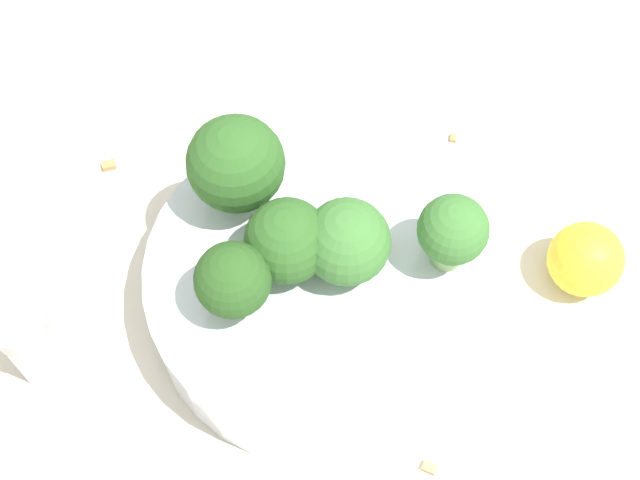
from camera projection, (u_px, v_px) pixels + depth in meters
The scene contains 13 objects.
ground_plane at pixel (320, 304), 0.57m from camera, with size 3.00×3.00×0.00m, color beige.
bowl at pixel (320, 287), 0.55m from camera, with size 0.21×0.21×0.05m, color silver.
broccoli_floret_0 at pixel (452, 232), 0.50m from camera, with size 0.04×0.04×0.05m.
broccoli_floret_1 at pixel (347, 242), 0.51m from camera, with size 0.05×0.05×0.05m.
broccoli_floret_2 at pixel (241, 160), 0.52m from camera, with size 0.06×0.06×0.07m.
broccoli_floret_3 at pixel (287, 242), 0.51m from camera, with size 0.05×0.05×0.05m.
broccoli_floret_4 at pixel (233, 281), 0.49m from camera, with size 0.04×0.04×0.05m.
pepper_shaker at pixel (32, 343), 0.53m from camera, with size 0.03×0.03×0.07m.
lemon_wedge at pixel (586, 259), 0.56m from camera, with size 0.05×0.05×0.05m, color yellow.
almond_crumb_0 at pixel (430, 467), 0.52m from camera, with size 0.01×0.01×0.01m, color tan.
almond_crumb_1 at pixel (453, 137), 0.63m from camera, with size 0.01×0.00×0.01m, color #AD7F4C.
almond_crumb_3 at pixel (108, 163), 0.62m from camera, with size 0.01×0.01×0.01m, color #AD7F4C.
almond_crumb_4 at pixel (273, 133), 0.63m from camera, with size 0.01×0.01×0.01m, color tan.
Camera 1 is at (0.17, 0.17, 0.52)m, focal length 50.00 mm.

